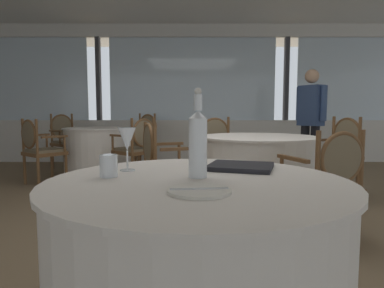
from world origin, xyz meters
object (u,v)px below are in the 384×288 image
Objects in this scene: wine_glass at (128,140)px; menu_book at (242,167)px; side_plate at (200,191)px; dining_chair_0_1 at (164,161)px; dining_chair_1_2 at (40,146)px; dining_chair_1_3 at (139,145)px; dining_chair_0_0 at (219,147)px; diner_person_0 at (312,117)px; dining_chair_1_0 at (144,137)px; water_tumbler at (110,166)px; dining_chair_0_3 at (339,152)px; dining_chair_0_2 at (329,177)px; dining_chair_1_1 at (67,137)px; water_bottle at (199,142)px.

wine_glass is 0.51m from menu_book.
dining_chair_0_1 is (-0.30, 2.13, -0.22)m from side_plate.
dining_chair_1_2 is 1.36m from dining_chair_1_3.
dining_chair_0_0 is 1.62m from diner_person_0.
dining_chair_1_0 is at bearing 120.93° from menu_book.
dining_chair_0_1 is 0.99× the size of dining_chair_1_2.
water_tumbler is (-0.35, 0.25, 0.04)m from side_plate.
menu_book is 3.93m from dining_chair_1_2.
side_plate is at bearing 141.66° from dining_chair_1_3.
wine_glass is 0.19× the size of dining_chair_1_0.
side_plate is 0.12× the size of diner_person_0.
diner_person_0 is at bearing 83.91° from menu_book.
dining_chair_1_3 is at bearing 44.68° from dining_chair_1_0.
dining_chair_0_0 is 0.96× the size of dining_chair_1_0.
dining_chair_1_0 is (-2.58, 2.26, 0.01)m from dining_chair_0_3.
dining_chair_0_2 is at bearing -83.94° from dining_chair_1_2.
dining_chair_1_1 reaches higher than dining_chair_0_3.
dining_chair_0_3 reaches higher than dining_chair_1_2.
dining_chair_1_0 is (-1.25, 1.62, 0.02)m from dining_chair_0_0.
diner_person_0 reaches higher than dining_chair_0_2.
dining_chair_0_1 is (-0.00, 1.74, -0.35)m from wine_glass.
dining_chair_0_3 is at bearing 75.79° from menu_book.
dining_chair_1_1 is at bearing 136.24° from menu_book.
water_bottle reaches higher than water_tumbler.
side_plate is 3.81m from dining_chair_1_3.
dining_chair_0_0 reaches higher than side_plate.
dining_chair_1_2 is (-1.80, 3.34, -0.26)m from water_tumbler.
diner_person_0 is at bearing -132.70° from dining_chair_1_3.
wine_glass is 3.15m from dining_chair_0_0.
dining_chair_1_1 is (-3.30, 3.45, 0.06)m from dining_chair_0_2.
dining_chair_0_0 is 1.03× the size of dining_chair_1_2.
water_tumbler is 0.09× the size of dining_chair_0_3.
dining_chair_0_3 reaches higher than side_plate.
dining_chair_0_3 is (1.47, 2.38, -0.22)m from menu_book.
water_bottle is 0.37× the size of dining_chair_1_3.
water_tumbler reaches higher than side_plate.
dining_chair_0_0 is at bearing -53.44° from dining_chair_1_2.
water_tumbler is at bearing 32.70° from dining_chair_0_3.
dining_chair_0_2 is at bearing -6.73° from dining_chair_1_1.
menu_book is 0.30× the size of dining_chair_1_2.
side_plate is at bearing -35.87° from water_tumbler.
water_tumbler is at bearing -110.55° from dining_chair_0_1.
diner_person_0 is (2.57, 0.35, 0.39)m from dining_chair_1_3.
side_plate is 0.60× the size of water_bottle.
dining_chair_0_2 reaches higher than side_plate.
water_bottle is 3.25m from dining_chair_0_0.
wine_glass is at bearing 110.66° from dining_chair_0_2.
menu_book is 0.29× the size of dining_chair_0_0.
dining_chair_0_2 is 2.71m from diner_person_0.
diner_person_0 is at bearing -114.47° from dining_chair_0_3.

